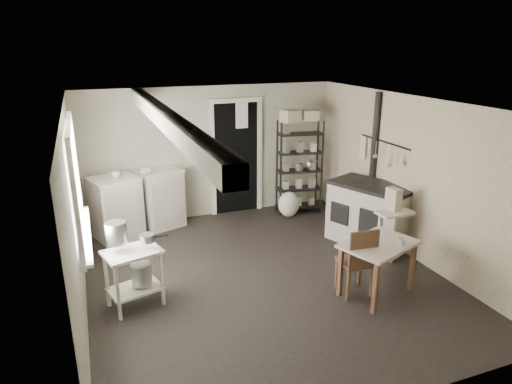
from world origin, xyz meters
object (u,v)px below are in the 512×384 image
object	(u,v)px
base_cabinets	(138,205)
flour_sack	(289,204)
stockpot	(116,233)
shelf_rack	(299,162)
stove	(370,217)
chair	(356,257)
prep_table	(134,275)
work_table	(377,266)

from	to	relation	value
base_cabinets	flour_sack	xyz separation A→B (m)	(2.59, -0.29, -0.22)
stockpot	shelf_rack	distance (m)	3.96
stove	flour_sack	bearing A→B (deg)	91.83
stockpot	chair	bearing A→B (deg)	-14.81
chair	base_cabinets	bearing A→B (deg)	132.04
base_cabinets	chair	world-z (taller)	base_cabinets
prep_table	base_cabinets	distance (m)	2.32
stockpot	flour_sack	size ratio (longest dim) A/B	0.55
stove	base_cabinets	bearing A→B (deg)	128.47
prep_table	work_table	bearing A→B (deg)	-15.33
flour_sack	stove	bearing A→B (deg)	-65.01
prep_table	shelf_rack	bearing A→B (deg)	34.33
stockpot	chair	world-z (taller)	stockpot
base_cabinets	stove	distance (m)	3.72
work_table	stove	bearing A→B (deg)	59.19
chair	flour_sack	world-z (taller)	chair
prep_table	work_table	xyz separation A→B (m)	(2.83, -0.78, -0.02)
flour_sack	work_table	bearing A→B (deg)	-91.92
flour_sack	shelf_rack	bearing A→B (deg)	33.02
work_table	base_cabinets	bearing A→B (deg)	129.04
base_cabinets	work_table	distance (m)	3.96
stockpot	shelf_rack	xyz separation A→B (m)	(3.34, 2.13, 0.01)
stockpot	shelf_rack	bearing A→B (deg)	32.45
prep_table	flour_sack	world-z (taller)	prep_table
base_cabinets	chair	bearing A→B (deg)	-71.76
flour_sack	base_cabinets	bearing A→B (deg)	173.51
shelf_rack	stove	world-z (taller)	shelf_rack
stockpot	work_table	world-z (taller)	stockpot
work_table	flour_sack	xyz separation A→B (m)	(0.09, 2.78, -0.14)
shelf_rack	stove	size ratio (longest dim) A/B	1.39
prep_table	shelf_rack	distance (m)	3.91
prep_table	stockpot	distance (m)	0.56
shelf_rack	chair	distance (m)	2.95
work_table	flour_sack	size ratio (longest dim) A/B	1.95
stove	chair	world-z (taller)	chair
stove	flour_sack	distance (m)	1.64
base_cabinets	flour_sack	distance (m)	2.61
prep_table	shelf_rack	size ratio (longest dim) A/B	0.42
chair	stockpot	bearing A→B (deg)	170.04
shelf_rack	stockpot	bearing A→B (deg)	-138.50
base_cabinets	flour_sack	size ratio (longest dim) A/B	3.26
shelf_rack	stove	distance (m)	1.78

